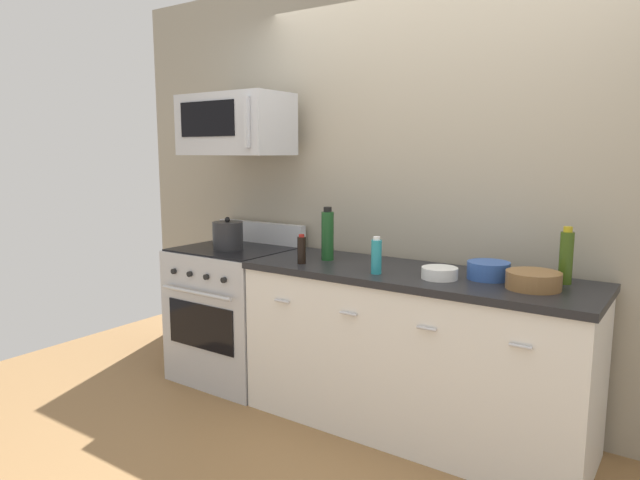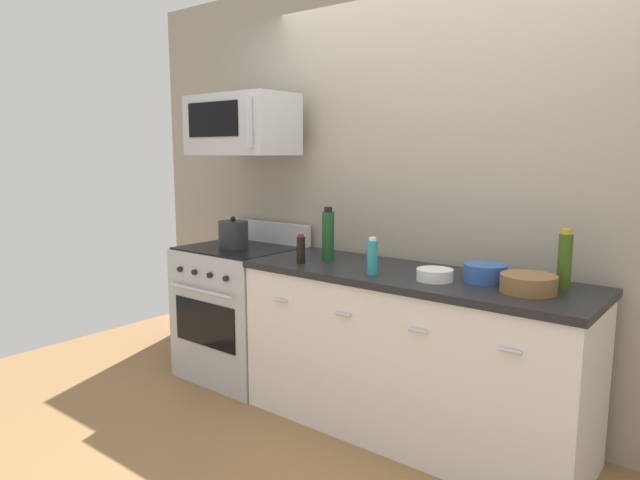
% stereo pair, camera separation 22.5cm
% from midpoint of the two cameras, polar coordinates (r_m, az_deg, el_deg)
% --- Properties ---
extents(ground_plane, '(6.05, 6.05, 0.00)m').
position_cam_midpoint_polar(ground_plane, '(3.43, 10.75, -18.51)').
color(ground_plane, olive).
extents(back_wall, '(5.04, 0.10, 2.70)m').
position_cam_midpoint_polar(back_wall, '(3.43, 14.62, 4.91)').
color(back_wall, '#9E937F').
rests_on(back_wall, ground_plane).
extents(counter_unit, '(1.95, 0.66, 0.92)m').
position_cam_midpoint_polar(counter_unit, '(3.25, 10.99, -11.28)').
color(counter_unit, silver).
rests_on(counter_unit, ground_plane).
extents(range_oven, '(0.76, 0.69, 1.07)m').
position_cam_midpoint_polar(range_oven, '(4.01, -6.42, -7.10)').
color(range_oven, '#B7BABF').
rests_on(range_oven, ground_plane).
extents(microwave, '(0.74, 0.44, 0.40)m').
position_cam_midpoint_polar(microwave, '(3.90, -6.28, 11.47)').
color(microwave, '#B7BABF').
extents(bottle_dish_soap, '(0.06, 0.06, 0.20)m').
position_cam_midpoint_polar(bottle_dish_soap, '(3.04, 7.42, -1.72)').
color(bottle_dish_soap, teal).
rests_on(bottle_dish_soap, countertop_slab).
extents(bottle_wine_green, '(0.08, 0.08, 0.32)m').
position_cam_midpoint_polar(bottle_wine_green, '(3.41, 2.71, 0.49)').
color(bottle_wine_green, '#19471E').
rests_on(bottle_wine_green, countertop_slab).
extents(bottle_soy_sauce_dark, '(0.05, 0.05, 0.17)m').
position_cam_midpoint_polar(bottle_soy_sauce_dark, '(3.31, -0.00, -0.98)').
color(bottle_soy_sauce_dark, black).
rests_on(bottle_soy_sauce_dark, countertop_slab).
extents(bottle_olive_oil, '(0.07, 0.07, 0.29)m').
position_cam_midpoint_polar(bottle_olive_oil, '(3.00, 25.49, -1.84)').
color(bottle_olive_oil, '#385114').
rests_on(bottle_olive_oil, countertop_slab).
extents(bowl_blue_mixing, '(0.22, 0.22, 0.09)m').
position_cam_midpoint_polar(bowl_blue_mixing, '(3.01, 18.42, -3.12)').
color(bowl_blue_mixing, '#2D519E').
rests_on(bowl_blue_mixing, countertop_slab).
extents(bowl_white_ceramic, '(0.19, 0.19, 0.06)m').
position_cam_midpoint_polar(bowl_white_ceramic, '(2.97, 13.68, -3.40)').
color(bowl_white_ceramic, white).
rests_on(bowl_white_ceramic, countertop_slab).
extents(bowl_wooden_salad, '(0.26, 0.26, 0.08)m').
position_cam_midpoint_polar(bowl_wooden_salad, '(2.86, 22.46, -4.04)').
color(bowl_wooden_salad, brown).
rests_on(bowl_wooden_salad, countertop_slab).
extents(stockpot, '(0.20, 0.20, 0.22)m').
position_cam_midpoint_polar(stockpot, '(3.86, -7.12, 0.55)').
color(stockpot, '#262628').
rests_on(stockpot, range_oven).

